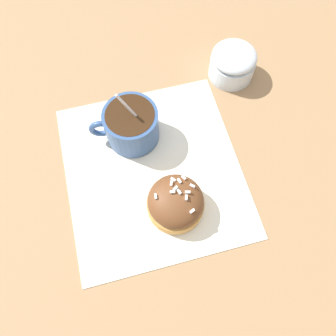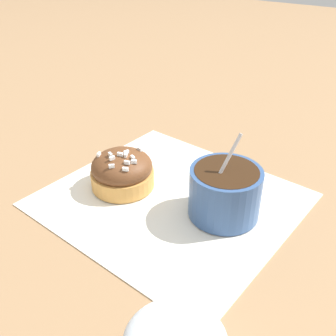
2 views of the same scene
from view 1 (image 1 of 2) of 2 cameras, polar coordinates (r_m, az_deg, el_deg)
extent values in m
plane|color=#93704C|center=(0.50, -2.59, -0.40)|extent=(3.00, 3.00, 0.00)
cube|color=white|center=(0.50, -2.60, -0.33)|extent=(0.31, 0.29, 0.00)
cylinder|color=#335184|center=(0.51, -6.33, 7.36)|extent=(0.08, 0.08, 0.06)
cylinder|color=#331E0F|center=(0.48, -6.63, 8.87)|extent=(0.07, 0.07, 0.01)
torus|color=#335184|center=(0.51, -11.57, 6.73)|extent=(0.02, 0.04, 0.04)
ellipsoid|color=silver|center=(0.53, -8.47, 6.64)|extent=(0.03, 0.03, 0.01)
cylinder|color=silver|center=(0.48, -5.63, 8.86)|extent=(0.03, 0.04, 0.09)
cylinder|color=#D19347|center=(0.47, 1.29, -6.44)|extent=(0.08, 0.08, 0.02)
ellipsoid|color=brown|center=(0.45, 1.34, -5.77)|extent=(0.08, 0.08, 0.04)
cube|color=white|center=(0.43, 1.94, -4.16)|extent=(0.01, 0.00, 0.00)
cube|color=white|center=(0.44, 1.98, -2.26)|extent=(0.01, 0.00, 0.00)
cube|color=white|center=(0.43, 3.20, -5.18)|extent=(0.01, 0.01, 0.00)
cube|color=white|center=(0.44, 1.28, -3.58)|extent=(0.01, 0.01, 0.00)
cube|color=white|center=(0.44, 0.89, -2.05)|extent=(0.01, 0.01, 0.00)
cube|color=white|center=(0.44, 3.45, -4.24)|extent=(0.01, 0.01, 0.00)
cube|color=white|center=(0.45, 2.74, -1.70)|extent=(0.01, 0.01, 0.00)
cube|color=white|center=(0.44, 4.25, -3.14)|extent=(0.01, 0.01, 0.00)
cube|color=white|center=(0.44, 0.58, -2.71)|extent=(0.01, 0.01, 0.00)
cube|color=white|center=(0.44, -2.16, -4.98)|extent=(0.01, 0.00, 0.00)
cube|color=white|center=(0.43, 4.24, -7.50)|extent=(0.01, 0.01, 0.00)
cube|color=white|center=(0.43, 0.79, -4.19)|extent=(0.00, 0.01, 0.00)
cylinder|color=silver|center=(0.60, 11.02, 16.84)|extent=(0.08, 0.08, 0.04)
ellipsoid|color=silver|center=(0.58, 11.50, 18.51)|extent=(0.08, 0.08, 0.03)
camera|label=2|loc=(0.59, 30.42, 44.03)|focal=42.00mm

